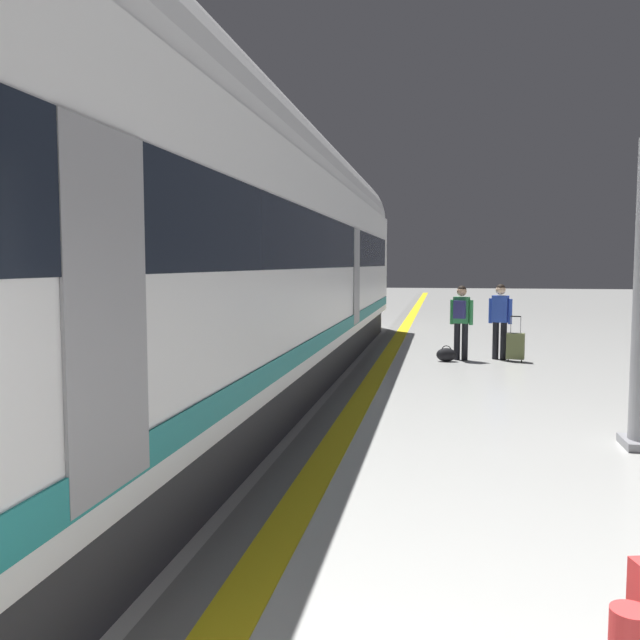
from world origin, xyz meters
name	(u,v)px	position (x,y,z in m)	size (l,w,h in m)	color
safety_line_strip	(364,395)	(-0.97, 10.00, 0.00)	(0.36, 80.00, 0.01)	yellow
tactile_edge_band	(348,394)	(-1.25, 10.00, 0.00)	(0.51, 80.00, 0.01)	slate
high_speed_train	(185,237)	(-2.98, 7.29, 2.50)	(2.94, 31.06, 4.97)	#38383D
passenger_near	(461,316)	(0.69, 14.41, 1.00)	(0.51, 0.39, 1.68)	black
duffel_bag_near	(446,355)	(0.38, 14.13, 0.15)	(0.44, 0.26, 0.36)	black
passenger_mid	(500,316)	(1.56, 14.68, 0.99)	(0.50, 0.31, 1.71)	black
suitcase_mid	(515,346)	(1.88, 14.38, 0.35)	(0.42, 0.30, 1.02)	#596038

